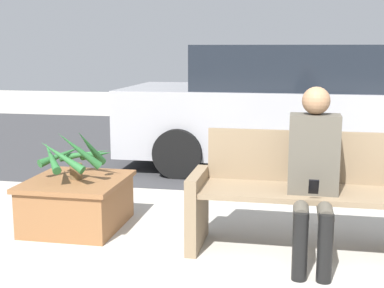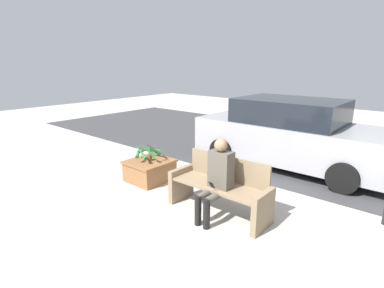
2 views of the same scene
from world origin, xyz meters
TOP-DOWN VIEW (x-y plane):
  - ground_plane at (0.00, 0.00)m, footprint 30.00×30.00m
  - road_surface at (0.00, 5.55)m, footprint 20.00×6.00m
  - bench at (-0.20, 1.01)m, footprint 1.70×0.58m
  - person_seated at (-0.13, 0.81)m, footprint 0.36×0.62m
  - planter_box at (-2.11, 1.19)m, footprint 0.81×0.88m
  - potted_plant at (-2.12, 1.19)m, footprint 0.67×0.66m
  - parked_car at (-0.29, 4.00)m, footprint 4.45×1.98m

SIDE VIEW (x-z plane):
  - ground_plane at x=0.00m, z-range 0.00..0.00m
  - road_surface at x=0.00m, z-range 0.00..0.01m
  - planter_box at x=-2.11m, z-range 0.02..0.45m
  - bench at x=-0.20m, z-range -0.02..0.88m
  - potted_plant at x=-2.12m, z-range 0.41..0.88m
  - person_seated at x=-0.13m, z-range 0.06..1.34m
  - parked_car at x=-0.29m, z-range -0.02..1.56m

